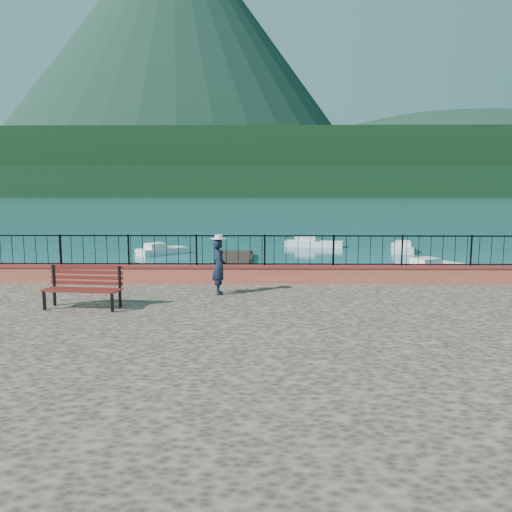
{
  "coord_description": "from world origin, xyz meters",
  "views": [
    {
      "loc": [
        -0.34,
        -12.21,
        4.17
      ],
      "look_at": [
        -0.56,
        2.0,
        2.3
      ],
      "focal_mm": 35.0,
      "sensor_mm": 36.0,
      "label": 1
    }
  ],
  "objects_px": {
    "boat_3": "(162,248)",
    "boat_4": "(314,241)",
    "park_bench": "(83,296)",
    "person": "(219,267)",
    "boat_1": "(307,275)",
    "boat_0": "(200,281)",
    "boat_5": "(402,246)",
    "boat_2": "(433,265)"
  },
  "relations": [
    {
      "from": "park_bench",
      "to": "boat_3",
      "type": "xyz_separation_m",
      "value": [
        -2.11,
        20.16,
        -1.12
      ]
    },
    {
      "from": "park_bench",
      "to": "boat_0",
      "type": "distance_m",
      "value": 8.57
    },
    {
      "from": "boat_0",
      "to": "boat_4",
      "type": "xyz_separation_m",
      "value": [
        6.45,
        16.57,
        0.0
      ]
    },
    {
      "from": "boat_1",
      "to": "boat_2",
      "type": "height_order",
      "value": "same"
    },
    {
      "from": "park_bench",
      "to": "boat_4",
      "type": "height_order",
      "value": "park_bench"
    },
    {
      "from": "boat_1",
      "to": "boat_2",
      "type": "xyz_separation_m",
      "value": [
        6.72,
        3.23,
        0.0
      ]
    },
    {
      "from": "boat_4",
      "to": "boat_5",
      "type": "distance_m",
      "value": 6.43
    },
    {
      "from": "boat_3",
      "to": "person",
      "type": "bearing_deg",
      "value": -116.17
    },
    {
      "from": "boat_0",
      "to": "boat_2",
      "type": "distance_m",
      "value": 12.31
    },
    {
      "from": "person",
      "to": "boat_2",
      "type": "bearing_deg",
      "value": -54.28
    },
    {
      "from": "person",
      "to": "boat_5",
      "type": "height_order",
      "value": "person"
    },
    {
      "from": "person",
      "to": "boat_3",
      "type": "height_order",
      "value": "person"
    },
    {
      "from": "boat_0",
      "to": "boat_3",
      "type": "xyz_separation_m",
      "value": [
        -4.02,
        11.88,
        0.0
      ]
    },
    {
      "from": "park_bench",
      "to": "person",
      "type": "bearing_deg",
      "value": 35.18
    },
    {
      "from": "boat_3",
      "to": "boat_5",
      "type": "xyz_separation_m",
      "value": [
        16.26,
        1.89,
        0.0
      ]
    },
    {
      "from": "boat_0",
      "to": "boat_3",
      "type": "relative_size",
      "value": 1.06
    },
    {
      "from": "park_bench",
      "to": "boat_5",
      "type": "xyz_separation_m",
      "value": [
        14.14,
        22.04,
        -1.12
      ]
    },
    {
      "from": "boat_0",
      "to": "boat_1",
      "type": "height_order",
      "value": "same"
    },
    {
      "from": "boat_0",
      "to": "boat_5",
      "type": "xyz_separation_m",
      "value": [
        12.24,
        13.77,
        0.0
      ]
    },
    {
      "from": "park_bench",
      "to": "boat_3",
      "type": "bearing_deg",
      "value": 102.26
    },
    {
      "from": "boat_1",
      "to": "boat_5",
      "type": "bearing_deg",
      "value": 86.84
    },
    {
      "from": "person",
      "to": "boat_4",
      "type": "distance_m",
      "value": 23.63
    },
    {
      "from": "boat_1",
      "to": "park_bench",
      "type": "bearing_deg",
      "value": -94.59
    },
    {
      "from": "person",
      "to": "boat_1",
      "type": "bearing_deg",
      "value": -34.7
    },
    {
      "from": "boat_5",
      "to": "boat_2",
      "type": "bearing_deg",
      "value": -173.49
    },
    {
      "from": "boat_0",
      "to": "boat_2",
      "type": "relative_size",
      "value": 0.99
    },
    {
      "from": "boat_0",
      "to": "boat_2",
      "type": "xyz_separation_m",
      "value": [
        11.33,
        4.81,
        0.0
      ]
    },
    {
      "from": "boat_1",
      "to": "boat_2",
      "type": "bearing_deg",
      "value": 54.53
    },
    {
      "from": "boat_3",
      "to": "boat_5",
      "type": "relative_size",
      "value": 0.84
    },
    {
      "from": "boat_1",
      "to": "boat_4",
      "type": "distance_m",
      "value": 15.1
    },
    {
      "from": "boat_1",
      "to": "boat_4",
      "type": "height_order",
      "value": "same"
    },
    {
      "from": "park_bench",
      "to": "person",
      "type": "distance_m",
      "value": 3.79
    },
    {
      "from": "person",
      "to": "boat_3",
      "type": "bearing_deg",
      "value": 3.59
    },
    {
      "from": "person",
      "to": "boat_3",
      "type": "distance_m",
      "value": 19.19
    },
    {
      "from": "boat_0",
      "to": "boat_4",
      "type": "height_order",
      "value": "same"
    },
    {
      "from": "boat_4",
      "to": "boat_1",
      "type": "bearing_deg",
      "value": -84.22
    },
    {
      "from": "person",
      "to": "boat_4",
      "type": "bearing_deg",
      "value": -25.24
    },
    {
      "from": "boat_3",
      "to": "boat_4",
      "type": "bearing_deg",
      "value": -18.48
    },
    {
      "from": "boat_3",
      "to": "boat_4",
      "type": "height_order",
      "value": "same"
    },
    {
      "from": "park_bench",
      "to": "boat_2",
      "type": "distance_m",
      "value": 18.64
    },
    {
      "from": "park_bench",
      "to": "boat_5",
      "type": "relative_size",
      "value": 0.52
    },
    {
      "from": "boat_0",
      "to": "boat_2",
      "type": "height_order",
      "value": "same"
    }
  ]
}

